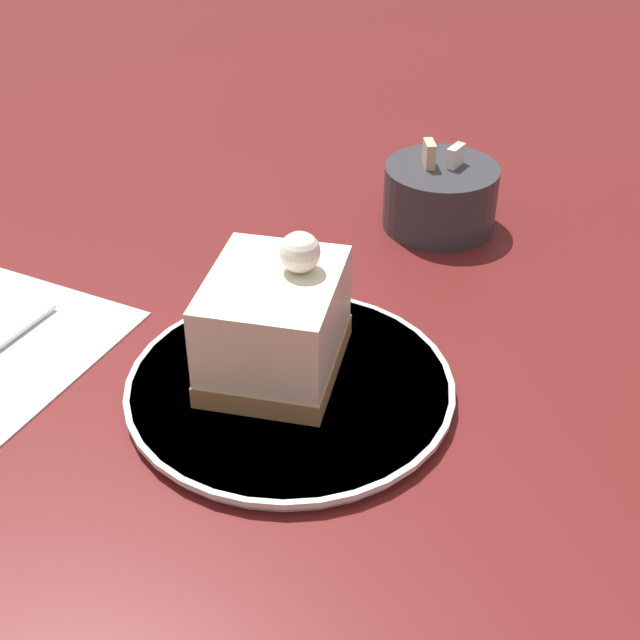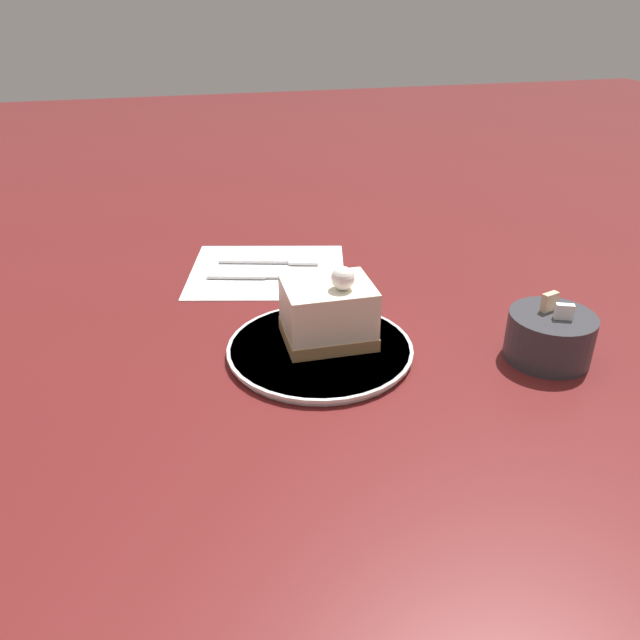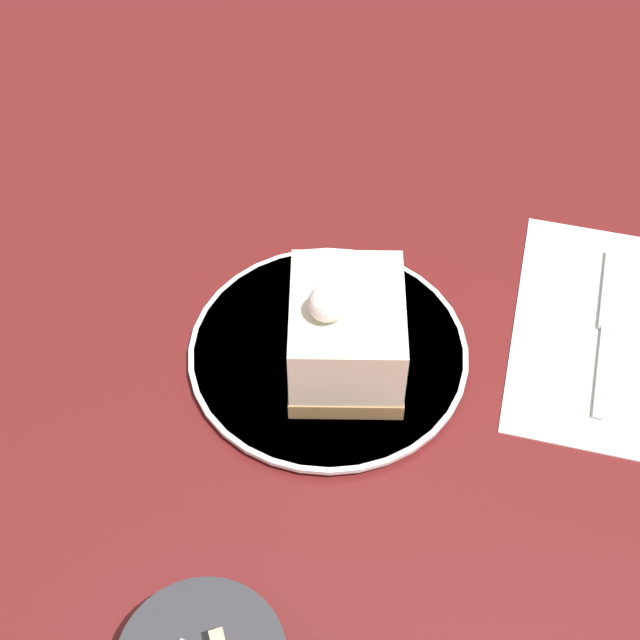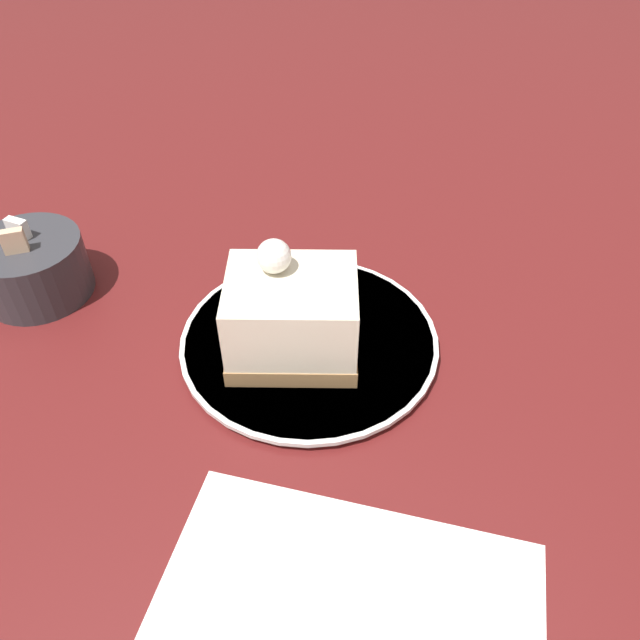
{
  "view_description": "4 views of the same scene",
  "coord_description": "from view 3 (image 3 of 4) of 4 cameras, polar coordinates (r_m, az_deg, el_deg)",
  "views": [
    {
      "loc": [
        0.14,
        -0.44,
        0.39
      ],
      "look_at": [
        0.04,
        0.02,
        0.05
      ],
      "focal_mm": 50.0,
      "sensor_mm": 36.0,
      "label": 1
    },
    {
      "loc": [
        0.64,
        -0.15,
        0.39
      ],
      "look_at": [
        0.04,
        0.01,
        0.05
      ],
      "focal_mm": 35.0,
      "sensor_mm": 36.0,
      "label": 2
    },
    {
      "loc": [
        0.03,
        0.43,
        0.57
      ],
      "look_at": [
        0.03,
        0.02,
        0.07
      ],
      "focal_mm": 50.0,
      "sensor_mm": 36.0,
      "label": 3
    },
    {
      "loc": [
        -0.35,
        -0.0,
        0.39
      ],
      "look_at": [
        0.01,
        -0.0,
        0.04
      ],
      "focal_mm": 35.0,
      "sensor_mm": 36.0,
      "label": 4
    }
  ],
  "objects": [
    {
      "name": "plate",
      "position": [
        0.7,
        0.53,
        -2.08
      ],
      "size": [
        0.22,
        0.22,
        0.01
      ],
      "color": "silver",
      "rests_on": "ground_plane"
    },
    {
      "name": "ground_plane",
      "position": [
        0.71,
        2.47,
        -1.83
      ],
      "size": [
        4.0,
        4.0,
        0.0
      ],
      "primitive_type": "plane",
      "color": "#5B1919"
    },
    {
      "name": "cake_slice",
      "position": [
        0.66,
        1.67,
        -0.83
      ],
      "size": [
        0.09,
        0.11,
        0.1
      ],
      "rotation": [
        0.0,
        0.0,
        -0.01
      ],
      "color": "#9E7547",
      "rests_on": "plate"
    },
    {
      "name": "knife",
      "position": [
        0.77,
        17.97,
        0.4
      ],
      "size": [
        0.06,
        0.17,
        0.0
      ],
      "rotation": [
        0.0,
        0.0,
        -0.27
      ],
      "color": "silver",
      "rests_on": "napkin"
    }
  ]
}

